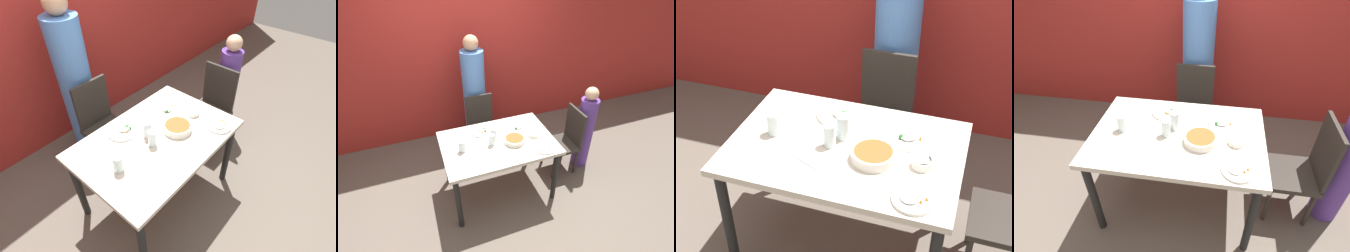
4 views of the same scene
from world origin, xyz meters
The scene contains 17 objects.
ground_plane centered at (0.00, 0.00, 0.00)m, with size 10.00×10.00×0.00m, color #60564C.
wall_back centered at (0.00, 1.50, 1.35)m, with size 10.00×0.06×2.70m.
dining_table centered at (0.00, 0.00, 0.68)m, with size 1.28×0.87×0.77m.
chair_adult_spot centered at (0.02, 0.78, 0.49)m, with size 0.40×0.40×0.92m.
chair_child_spot centered at (0.98, 0.08, 0.49)m, with size 0.40×0.40×0.92m.
person_adult centered at (0.02, 1.10, 0.78)m, with size 0.32×0.32×1.68m.
person_child centered at (1.26, 0.08, 0.56)m, with size 0.23×0.23×1.20m.
bowl_curry centered at (0.17, -0.07, 0.80)m, with size 0.23×0.23×0.06m.
plate_rice_adult centered at (0.44, -0.31, 0.78)m, with size 0.22×0.22×0.04m.
plate_rice_child centered at (-0.13, 0.25, 0.79)m, with size 0.24×0.24×0.05m.
plate_noodles centered at (0.32, 0.15, 0.79)m, with size 0.22×0.22×0.05m.
bowl_rice_small centered at (0.43, -0.05, 0.80)m, with size 0.11×0.11×0.05m.
glass_water_tall centered at (-0.42, -0.02, 0.84)m, with size 0.08×0.08×0.13m.
glass_water_short centered at (-0.08, -0.03, 0.84)m, with size 0.07×0.07×0.13m.
glass_water_center centered at (-0.04, 0.06, 0.85)m, with size 0.07×0.07×0.15m.
fork_steel centered at (-0.14, -0.21, 0.78)m, with size 0.17×0.09×0.01m.
spoon_steel centered at (-0.29, 0.06, 0.78)m, with size 0.18×0.04×0.01m.
Camera 4 is at (0.27, -1.48, 2.00)m, focal length 28.00 mm.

